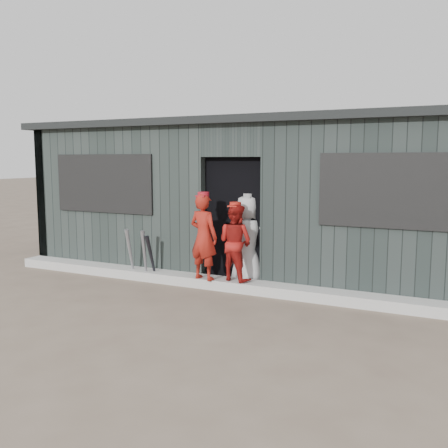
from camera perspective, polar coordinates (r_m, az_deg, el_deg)
The scene contains 9 objects.
ground at distance 6.16m, azimuth -7.43°, elevation -11.22°, with size 80.00×80.00×0.00m, color brown.
curb at distance 7.67m, azimuth 0.07°, elevation -6.86°, with size 8.00×0.36×0.15m, color #A7A6A2.
bat_left at distance 8.39m, azimuth -10.65°, elevation -3.33°, with size 0.07×0.07×0.86m, color gray.
bat_mid at distance 8.18m, azimuth -9.05°, elevation -3.57°, with size 0.07×0.07×0.84m, color gray.
bat_right at distance 8.16m, azimuth -8.29°, elevation -3.86°, with size 0.07×0.07×0.77m, color black.
player_red_left at distance 7.52m, azimuth -2.35°, elevation -1.48°, with size 0.48×0.31×1.31m, color maroon.
player_red_right at distance 7.48m, azimuth 1.29°, elevation -2.09°, with size 0.56×0.44×1.16m, color maroon.
player_grey_back at distance 7.78m, azimuth 2.80°, elevation -1.88°, with size 0.69×0.45×1.42m, color #ABABAB.
dugout at distance 9.01m, azimuth 4.72°, elevation 3.06°, with size 8.30×3.30×2.62m.
Camera 1 is at (3.22, -4.88, 1.96)m, focal length 40.00 mm.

